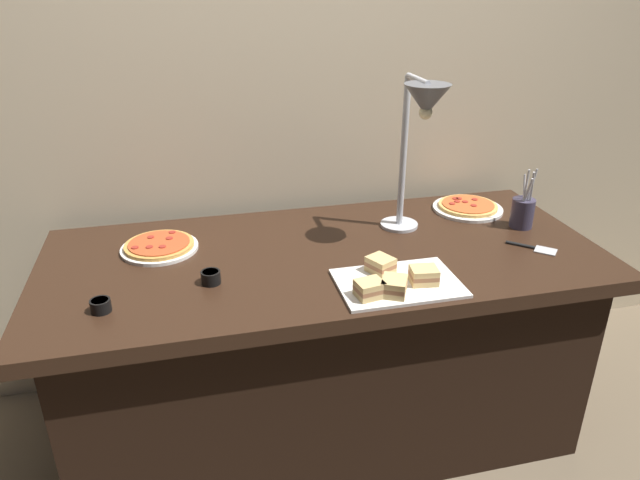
% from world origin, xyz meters
% --- Properties ---
extents(ground_plane, '(8.00, 8.00, 0.00)m').
position_xyz_m(ground_plane, '(0.00, 0.00, 0.00)').
color(ground_plane, brown).
extents(back_wall, '(4.40, 0.04, 2.40)m').
position_xyz_m(back_wall, '(0.00, 0.50, 1.20)').
color(back_wall, '#C6B593').
rests_on(back_wall, ground_plane).
extents(buffet_table, '(1.90, 0.84, 0.76)m').
position_xyz_m(buffet_table, '(0.00, 0.00, 0.39)').
color(buffet_table, black).
rests_on(buffet_table, ground_plane).
extents(heat_lamp, '(0.15, 0.31, 0.57)m').
position_xyz_m(heat_lamp, '(0.33, 0.02, 1.20)').
color(heat_lamp, '#B7BABF').
rests_on(heat_lamp, buffet_table).
extents(pizza_plate_front, '(0.26, 0.26, 0.03)m').
position_xyz_m(pizza_plate_front, '(-0.55, 0.16, 0.77)').
color(pizza_plate_front, white).
rests_on(pizza_plate_front, buffet_table).
extents(pizza_plate_center, '(0.28, 0.28, 0.03)m').
position_xyz_m(pizza_plate_center, '(0.65, 0.24, 0.77)').
color(pizza_plate_center, white).
rests_on(pizza_plate_center, buffet_table).
extents(sandwich_platter, '(0.37, 0.26, 0.06)m').
position_xyz_m(sandwich_platter, '(0.15, -0.28, 0.78)').
color(sandwich_platter, white).
rests_on(sandwich_platter, buffet_table).
extents(sauce_cup_near, '(0.06, 0.06, 0.04)m').
position_xyz_m(sauce_cup_near, '(-0.39, -0.12, 0.78)').
color(sauce_cup_near, black).
rests_on(sauce_cup_near, buffet_table).
extents(sauce_cup_far, '(0.06, 0.06, 0.04)m').
position_xyz_m(sauce_cup_far, '(-0.71, -0.22, 0.78)').
color(sauce_cup_far, black).
rests_on(sauce_cup_far, buffet_table).
extents(utensil_holder, '(0.08, 0.08, 0.23)m').
position_xyz_m(utensil_holder, '(0.77, 0.04, 0.82)').
color(utensil_holder, '#383347').
rests_on(utensil_holder, buffet_table).
extents(serving_spatula, '(0.15, 0.14, 0.01)m').
position_xyz_m(serving_spatula, '(0.71, -0.14, 0.76)').
color(serving_spatula, '#B7BABF').
rests_on(serving_spatula, buffet_table).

